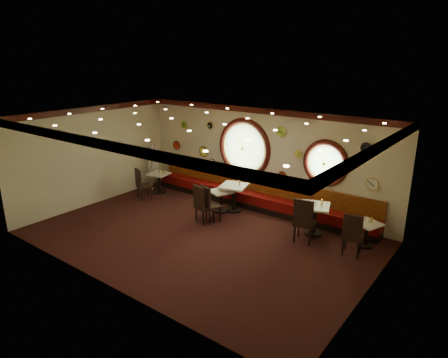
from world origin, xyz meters
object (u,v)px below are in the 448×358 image
at_px(condiment_a_salt, 160,171).
at_px(condiment_e_bottle, 372,220).
at_px(chair_e, 353,232).
at_px(condiment_b_salt, 220,188).
at_px(table_e, 367,232).
at_px(condiment_e_pepper, 369,221).
at_px(chair_b, 208,202).
at_px(condiment_a_bottle, 162,171).
at_px(condiment_c_pepper, 235,185).
at_px(table_a, 159,181).
at_px(table_c, 234,195).
at_px(chair_d, 304,218).
at_px(condiment_c_bottle, 239,183).
at_px(condiment_b_pepper, 220,189).
at_px(condiment_d_pepper, 316,204).
at_px(condiment_e_salt, 366,219).
at_px(chair_a, 141,182).
at_px(condiment_b_bottle, 223,189).
at_px(chair_c, 202,202).
at_px(table_d, 314,216).
at_px(waiter, 155,167).
at_px(table_b, 221,199).
at_px(condiment_d_salt, 312,201).
at_px(condiment_c_salt, 233,182).
at_px(condiment_d_bottle, 322,202).

relative_size(condiment_a_salt, condiment_e_bottle, 0.65).
bearing_deg(chair_e, condiment_b_salt, 164.44).
xyz_separation_m(table_e, condiment_e_pepper, (0.04, -0.01, 0.30)).
height_order(chair_b, condiment_a_bottle, chair_b).
bearing_deg(condiment_c_pepper, table_a, -177.70).
height_order(table_c, condiment_e_pepper, table_c).
distance_m(chair_d, condiment_c_bottle, 2.73).
xyz_separation_m(table_e, condiment_e_bottle, (0.07, 0.07, 0.32)).
distance_m(condiment_b_pepper, condiment_d_pepper, 3.12).
bearing_deg(table_a, condiment_e_salt, 2.44).
xyz_separation_m(chair_a, condiment_a_bottle, (0.06, 0.93, 0.19)).
distance_m(chair_e, condiment_c_bottle, 3.94).
height_order(table_c, condiment_a_bottle, condiment_a_bottle).
relative_size(condiment_a_salt, condiment_b_bottle, 0.71).
relative_size(table_e, condiment_c_pepper, 8.41).
bearing_deg(chair_c, condiment_e_pepper, 31.33).
relative_size(chair_a, chair_c, 0.94).
relative_size(table_d, waiter, 0.60).
xyz_separation_m(chair_d, condiment_e_bottle, (1.46, 0.85, 0.04)).
distance_m(condiment_b_pepper, condiment_c_bottle, 0.63).
distance_m(condiment_b_bottle, condiment_c_bottle, 0.54).
distance_m(table_e, condiment_c_pepper, 4.11).
bearing_deg(condiment_a_bottle, condiment_b_salt, -2.65).
xyz_separation_m(table_b, condiment_e_pepper, (4.47, 0.36, 0.28)).
bearing_deg(condiment_d_salt, condiment_c_salt, 178.85).
bearing_deg(chair_c, condiment_d_pepper, 36.12).
relative_size(table_c, condiment_a_salt, 9.85).
bearing_deg(condiment_e_salt, chair_a, -170.99).
distance_m(chair_d, condiment_e_salt, 1.56).
height_order(chair_e, condiment_b_bottle, chair_e).
bearing_deg(condiment_c_salt, condiment_b_pepper, -115.32).
bearing_deg(condiment_b_salt, chair_c, -80.86).
bearing_deg(condiment_e_bottle, condiment_d_pepper, -170.56).
bearing_deg(chair_a, condiment_d_pepper, 30.61).
distance_m(condiment_a_salt, condiment_c_salt, 3.08).
bearing_deg(condiment_c_salt, condiment_e_salt, 0.09).
height_order(condiment_a_salt, condiment_c_pepper, condiment_c_pepper).
height_order(chair_b, condiment_e_salt, chair_b).
distance_m(chair_c, condiment_b_salt, 1.13).
distance_m(condiment_a_bottle, condiment_c_bottle, 3.23).
bearing_deg(condiment_d_bottle, condiment_a_bottle, -178.74).
height_order(condiment_b_pepper, condiment_e_bottle, condiment_e_bottle).
relative_size(table_c, chair_d, 1.26).
height_order(condiment_c_pepper, condiment_e_pepper, condiment_c_pepper).
bearing_deg(condiment_e_bottle, table_a, -177.50).
bearing_deg(condiment_d_pepper, chair_a, -171.18).
xyz_separation_m(chair_b, condiment_b_salt, (-0.28, 0.94, 0.11)).
height_order(table_e, condiment_c_salt, condiment_c_salt).
bearing_deg(condiment_c_pepper, condiment_e_pepper, 1.59).
height_order(table_a, condiment_e_bottle, condiment_e_bottle).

